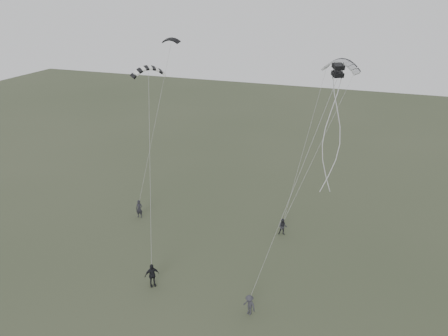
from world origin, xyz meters
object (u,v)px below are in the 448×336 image
(flyer_center, at_px, (152,275))
(kite_box, at_px, (338,70))
(flyer_right, at_px, (283,227))
(flyer_far, at_px, (249,305))
(kite_striped, at_px, (148,68))
(flyer_left, at_px, (139,209))
(kite_pale_large, at_px, (341,61))
(kite_dark_small, at_px, (171,39))

(flyer_center, bearing_deg, kite_box, -25.19)
(flyer_right, height_order, flyer_far, flyer_right)
(flyer_center, xyz_separation_m, flyer_far, (7.40, -0.52, -0.17))
(flyer_far, xyz_separation_m, kite_striped, (-10.72, 7.92, 13.45))
(flyer_left, distance_m, kite_box, 23.02)
(kite_pale_large, bearing_deg, flyer_right, -87.70)
(flyer_center, xyz_separation_m, kite_dark_small, (-4.14, 13.22, 14.78))
(flyer_far, distance_m, kite_pale_large, 22.16)
(flyer_left, height_order, flyer_right, flyer_left)
(flyer_left, bearing_deg, flyer_far, -42.95)
(flyer_left, relative_size, kite_dark_small, 1.04)
(kite_box, bearing_deg, kite_striped, 135.44)
(kite_pale_large, xyz_separation_m, kite_box, (0.96, -13.28, 1.48))
(flyer_far, relative_size, kite_pale_large, 0.43)
(kite_dark_small, bearing_deg, kite_pale_large, 20.75)
(flyer_far, height_order, kite_striped, kite_striped)
(kite_dark_small, relative_size, kite_box, 2.40)
(flyer_left, distance_m, kite_striped, 13.64)
(kite_pale_large, distance_m, kite_box, 13.40)
(kite_box, bearing_deg, flyer_left, 133.59)
(flyer_center, relative_size, kite_box, 2.62)
(flyer_left, relative_size, kite_box, 2.49)
(flyer_center, height_order, kite_box, kite_box)
(kite_dark_small, relative_size, kite_pale_large, 0.48)
(flyer_right, relative_size, flyer_far, 1.03)
(kite_pale_large, relative_size, kite_box, 4.99)
(flyer_left, relative_size, flyer_right, 1.13)
(flyer_left, height_order, flyer_center, flyer_center)
(flyer_left, xyz_separation_m, kite_pale_large, (16.16, 8.38, 13.11))
(flyer_far, height_order, kite_pale_large, kite_pale_large)
(kite_pale_large, height_order, kite_striped, kite_striped)
(flyer_center, distance_m, flyer_far, 7.42)
(flyer_right, xyz_separation_m, kite_dark_small, (-11.46, 3.21, 14.93))
(flyer_right, bearing_deg, flyer_left, 177.01)
(flyer_left, relative_size, kite_striped, 0.65)
(flyer_left, distance_m, flyer_right, 13.33)
(flyer_left, distance_m, flyer_center, 10.49)
(kite_dark_small, bearing_deg, flyer_right, -9.76)
(flyer_far, distance_m, kite_dark_small, 23.35)
(flyer_center, bearing_deg, flyer_right, 10.08)
(flyer_left, height_order, kite_striped, kite_striped)
(flyer_right, xyz_separation_m, kite_striped, (-10.64, -2.62, 13.43))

